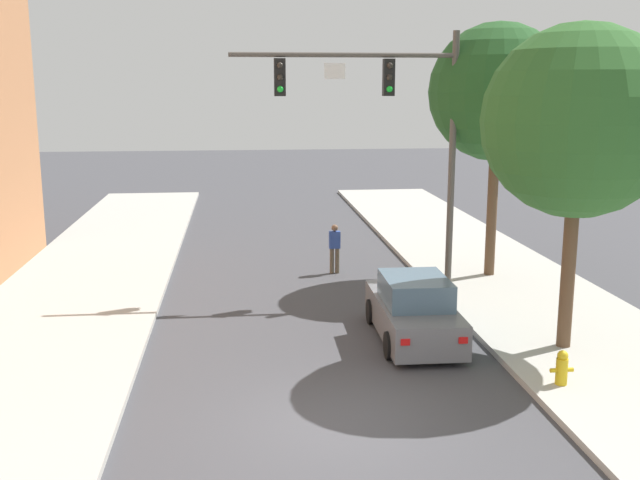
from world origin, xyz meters
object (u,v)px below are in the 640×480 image
car_lead_grey (414,311)px  street_tree_second (497,93)px  traffic_signal_mast (391,112)px  fire_hydrant (562,368)px  pedestrian_crossing_road (335,246)px  street_tree_nearest (579,122)px

car_lead_grey → street_tree_second: size_ratio=0.54×
traffic_signal_mast → fire_hydrant: size_ratio=10.42×
pedestrian_crossing_road → fire_hydrant: (3.32, -10.17, -0.41)m
pedestrian_crossing_road → car_lead_grey: bearing=-81.0°
traffic_signal_mast → pedestrian_crossing_road: (-1.36, 2.17, -4.43)m
traffic_signal_mast → pedestrian_crossing_road: size_ratio=4.57×
street_tree_second → traffic_signal_mast: bearing=-165.5°
traffic_signal_mast → car_lead_grey: traffic_signal_mast is taller
fire_hydrant → car_lead_grey: bearing=123.4°
fire_hydrant → street_tree_second: 10.51m
traffic_signal_mast → pedestrian_crossing_road: 5.12m
pedestrian_crossing_road → street_tree_second: size_ratio=0.21×
pedestrian_crossing_road → fire_hydrant: pedestrian_crossing_road is taller
pedestrian_crossing_road → street_tree_second: 7.06m
traffic_signal_mast → fire_hydrant: bearing=-76.2°
traffic_signal_mast → street_tree_nearest: (2.98, -5.82, -0.03)m
fire_hydrant → street_tree_nearest: street_tree_nearest is taller
pedestrian_crossing_road → street_tree_second: street_tree_second is taller
car_lead_grey → street_tree_second: street_tree_second is taller
pedestrian_crossing_road → traffic_signal_mast: bearing=-57.9°
street_tree_nearest → street_tree_second: 6.77m
car_lead_grey → fire_hydrant: 4.11m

